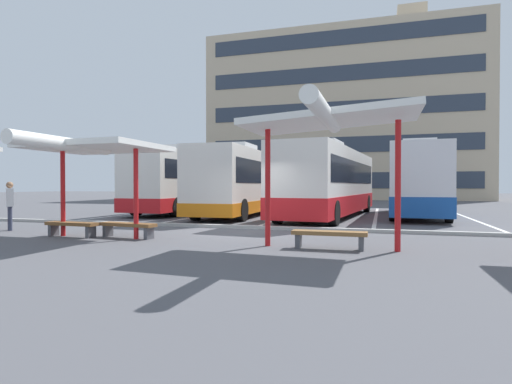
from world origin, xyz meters
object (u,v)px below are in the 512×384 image
bench_1 (72,226)px  waiting_passenger_0 (10,202)px  coach_bus_1 (246,182)px  waiting_shelter_1 (92,149)px  bench_3 (329,235)px  coach_bus_2 (330,183)px  waiting_shelter_2 (329,122)px  coach_bus_3 (418,182)px  bench_2 (128,227)px  coach_bus_0 (190,182)px

bench_1 → waiting_passenger_0: bearing=165.9°
coach_bus_1 → waiting_shelter_1: coach_bus_1 is taller
waiting_shelter_1 → bench_3: bearing=-0.2°
bench_3 → coach_bus_2: bearing=96.5°
coach_bus_1 → waiting_shelter_2: (5.79, -11.21, 1.38)m
coach_bus_2 → waiting_shelter_1: size_ratio=2.66×
coach_bus_1 → bench_3: bearing=-62.4°
bench_1 → waiting_passenger_0: size_ratio=1.03×
waiting_shelter_1 → waiting_passenger_0: 4.67m
coach_bus_3 → waiting_shelter_1: (-9.99, -12.41, 0.93)m
coach_bus_2 → waiting_passenger_0: coach_bus_2 is taller
bench_1 → waiting_passenger_0: waiting_passenger_0 is taller
coach_bus_3 → bench_2: (-9.09, -11.95, -1.40)m
bench_3 → coach_bus_3: bearing=76.4°
bench_1 → bench_2: same height
coach_bus_1 → coach_bus_0: bearing=167.2°
coach_bus_0 → bench_3: (9.59, -11.91, -1.43)m
coach_bus_3 → waiting_shelter_2: bearing=-103.4°
waiting_shelter_2 → coach_bus_3: bearing=76.6°
coach_bus_1 → waiting_shelter_2: 12.69m
coach_bus_3 → coach_bus_2: bearing=-157.4°
waiting_shelter_2 → bench_3: size_ratio=2.38×
coach_bus_0 → bench_1: coach_bus_0 is taller
coach_bus_3 → bench_1: size_ratio=5.98×
coach_bus_2 → coach_bus_3: bearing=22.6°
coach_bus_0 → bench_3: bearing=-51.2°
bench_1 → waiting_shelter_2: (7.88, -0.37, 2.79)m
coach_bus_2 → bench_2: 11.36m
coach_bus_2 → coach_bus_3: 4.59m
coach_bus_0 → waiting_shelter_1: (2.61, -11.89, 0.90)m
coach_bus_3 → waiting_passenger_0: coach_bus_3 is taller
bench_1 → waiting_shelter_2: size_ratio=0.40×
coach_bus_2 → bench_3: (1.22, -10.67, -1.34)m
coach_bus_0 → coach_bus_2: size_ratio=0.84×
waiting_shelter_1 → coach_bus_0: bearing=102.4°
coach_bus_2 → bench_3: bearing=-83.5°
coach_bus_1 → bench_1: size_ratio=6.67×
coach_bus_1 → waiting_shelter_1: size_ratio=2.48×
bench_3 → waiting_shelter_1: bearing=179.8°
coach_bus_1 → bench_2: size_ratio=6.19×
bench_2 → waiting_passenger_0: 5.21m
coach_bus_3 → waiting_shelter_2: (-3.01, -12.59, 1.38)m
coach_bus_0 → waiting_shelter_2: 15.47m
coach_bus_1 → waiting_shelter_1: 11.13m
waiting_shelter_2 → waiting_passenger_0: (-11.22, 1.20, -2.13)m
coach_bus_1 → bench_3: coach_bus_1 is taller
coach_bus_0 → bench_1: 11.91m
waiting_shelter_1 → waiting_shelter_2: size_ratio=1.08×
coach_bus_1 → waiting_passenger_0: size_ratio=6.89×
coach_bus_2 → coach_bus_0: bearing=171.6°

